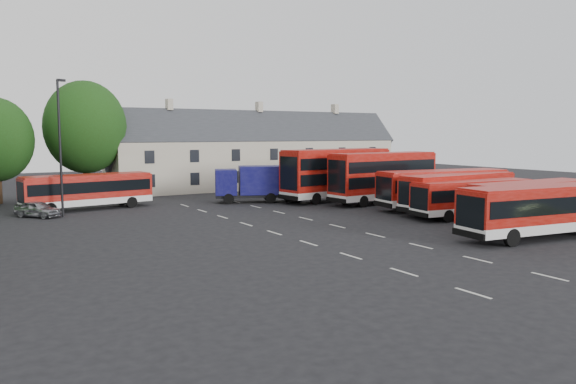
# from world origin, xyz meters

# --- Properties ---
(ground) EXTENTS (140.00, 140.00, 0.00)m
(ground) POSITION_xyz_m (0.00, 0.00, 0.00)
(ground) COLOR black
(ground) RESTS_ON ground
(lane_markings) EXTENTS (5.15, 33.80, 0.01)m
(lane_markings) POSITION_xyz_m (2.50, 2.00, 0.01)
(lane_markings) COLOR beige
(lane_markings) RESTS_ON ground
(terrace_houses) EXTENTS (35.70, 7.13, 10.06)m
(terrace_houses) POSITION_xyz_m (14.00, 30.00, 3.86)
(terrace_houses) COLOR beige
(terrace_houses) RESTS_ON ground
(bus_row_a) EXTENTS (11.63, 3.98, 3.22)m
(bus_row_a) POSITION_xyz_m (13.05, -8.06, 1.94)
(bus_row_a) COLOR silver
(bus_row_a) RESTS_ON ground
(bus_row_b) EXTENTS (10.74, 2.53, 3.03)m
(bus_row_b) POSITION_xyz_m (16.79, -4.62, 1.82)
(bus_row_b) COLOR silver
(bus_row_b) RESTS_ON ground
(bus_row_c) EXTENTS (10.23, 3.43, 2.84)m
(bus_row_c) POSITION_xyz_m (16.08, -0.13, 1.71)
(bus_row_c) COLOR silver
(bus_row_c) RESTS_ON ground
(bus_row_d) EXTENTS (11.27, 3.19, 3.15)m
(bus_row_d) POSITION_xyz_m (17.10, 2.21, 1.89)
(bus_row_d) COLOR silver
(bus_row_d) RESTS_ON ground
(bus_row_e) EXTENTS (11.90, 4.36, 3.29)m
(bus_row_e) POSITION_xyz_m (17.76, 4.48, 1.98)
(bus_row_e) COLOR silver
(bus_row_e) RESTS_ON ground
(bus_dd_south) EXTENTS (11.43, 3.46, 4.62)m
(bus_dd_south) POSITION_xyz_m (16.27, 10.29, 2.63)
(bus_dd_south) COLOR silver
(bus_dd_south) RESTS_ON ground
(bus_dd_north) EXTENTS (12.15, 4.36, 4.87)m
(bus_dd_north) POSITION_xyz_m (13.82, 14.16, 2.78)
(bus_dd_north) COLOR silver
(bus_dd_north) RESTS_ON ground
(bus_north) EXTENTS (10.69, 3.76, 2.96)m
(bus_north) POSITION_xyz_m (-7.87, 19.63, 1.78)
(bus_north) COLOR silver
(bus_north) RESTS_ON ground
(box_truck) EXTENTS (8.01, 5.15, 3.36)m
(box_truck) POSITION_xyz_m (6.76, 16.77, 1.89)
(box_truck) COLOR black
(box_truck) RESTS_ON ground
(silver_car) EXTENTS (3.50, 3.86, 1.27)m
(silver_car) POSITION_xyz_m (-12.08, 17.18, 0.64)
(silver_car) COLOR #989A9F
(silver_car) RESTS_ON ground
(lamppost) EXTENTS (0.72, 0.48, 10.45)m
(lamppost) POSITION_xyz_m (-10.38, 16.54, 5.57)
(lamppost) COLOR black
(lamppost) RESTS_ON ground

